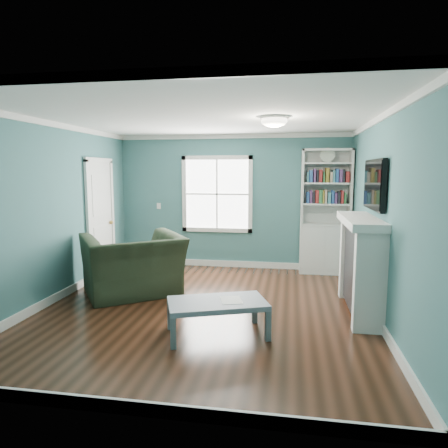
# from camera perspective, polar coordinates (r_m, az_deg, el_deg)

# --- Properties ---
(floor) EXTENTS (5.00, 5.00, 0.00)m
(floor) POSITION_cam_1_polar(r_m,az_deg,el_deg) (5.68, -2.61, -11.97)
(floor) COLOR black
(floor) RESTS_ON ground
(room_walls) EXTENTS (5.00, 5.00, 5.00)m
(room_walls) POSITION_cam_1_polar(r_m,az_deg,el_deg) (5.36, -2.71, 4.17)
(room_walls) COLOR #3B6F73
(room_walls) RESTS_ON ground
(trim) EXTENTS (4.50, 5.00, 2.60)m
(trim) POSITION_cam_1_polar(r_m,az_deg,el_deg) (5.39, -2.69, 0.51)
(trim) COLOR white
(trim) RESTS_ON ground
(window) EXTENTS (1.40, 0.06, 1.50)m
(window) POSITION_cam_1_polar(r_m,az_deg,el_deg) (7.86, -1.01, 4.29)
(window) COLOR white
(window) RESTS_ON room_walls
(bookshelf) EXTENTS (0.90, 0.35, 2.31)m
(bookshelf) POSITION_cam_1_polar(r_m,az_deg,el_deg) (7.62, 14.23, -0.02)
(bookshelf) COLOR silver
(bookshelf) RESTS_ON ground
(fireplace) EXTENTS (0.44, 1.58, 1.30)m
(fireplace) POSITION_cam_1_polar(r_m,az_deg,el_deg) (5.66, 18.99, -5.75)
(fireplace) COLOR black
(fireplace) RESTS_ON ground
(tv) EXTENTS (0.06, 1.10, 0.65)m
(tv) POSITION_cam_1_polar(r_m,az_deg,el_deg) (5.54, 20.71, 5.29)
(tv) COLOR black
(tv) RESTS_ON fireplace
(door) EXTENTS (0.12, 0.98, 2.17)m
(door) POSITION_cam_1_polar(r_m,az_deg,el_deg) (7.48, -17.21, 0.88)
(door) COLOR silver
(door) RESTS_ON ground
(ceiling_fixture) EXTENTS (0.38, 0.38, 0.15)m
(ceiling_fixture) POSITION_cam_1_polar(r_m,az_deg,el_deg) (5.38, 7.18, 14.46)
(ceiling_fixture) COLOR white
(ceiling_fixture) RESTS_ON room_walls
(light_switch) EXTENTS (0.08, 0.01, 0.12)m
(light_switch) POSITION_cam_1_polar(r_m,az_deg,el_deg) (8.18, -9.30, 2.56)
(light_switch) COLOR white
(light_switch) RESTS_ON room_walls
(recliner) EXTENTS (1.69, 1.58, 1.24)m
(recliner) POSITION_cam_1_polar(r_m,az_deg,el_deg) (6.31, -12.93, -4.30)
(recliner) COLOR black
(recliner) RESTS_ON ground
(coffee_table) EXTENTS (1.27, 0.97, 0.41)m
(coffee_table) POSITION_cam_1_polar(r_m,az_deg,el_deg) (4.71, -0.98, -11.54)
(coffee_table) COLOR #4C565B
(coffee_table) RESTS_ON ground
(paper_sheet) EXTENTS (0.31, 0.36, 0.00)m
(paper_sheet) POSITION_cam_1_polar(r_m,az_deg,el_deg) (4.72, 1.03, -10.79)
(paper_sheet) COLOR white
(paper_sheet) RESTS_ON coffee_table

